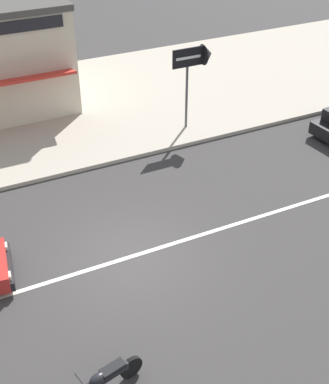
{
  "coord_description": "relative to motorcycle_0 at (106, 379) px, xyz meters",
  "views": [
    {
      "loc": [
        -4.0,
        -10.76,
        10.18
      ],
      "look_at": [
        1.83,
        1.47,
        0.8
      ],
      "focal_mm": 50.0,
      "sensor_mm": 36.0,
      "label": 1
    }
  ],
  "objects": [
    {
      "name": "lane_centre_stripe",
      "position": [
        2.07,
        3.82,
        -0.42
      ],
      "size": [
        50.4,
        0.14,
        0.01
      ],
      "primitive_type": "cube",
      "color": "silver",
      "rests_on": "ground"
    },
    {
      "name": "arrow_signboard",
      "position": [
        7.66,
        9.92,
        2.48
      ],
      "size": [
        1.63,
        0.79,
        3.28
      ],
      "color": "#4C4C51",
      "rests_on": "kerb_strip"
    },
    {
      "name": "ground_plane",
      "position": [
        2.07,
        3.82,
        -0.42
      ],
      "size": [
        160.0,
        160.0,
        0.0
      ],
      "primitive_type": "plane",
      "color": "#383535"
    },
    {
      "name": "motorcycle_0",
      "position": [
        0.0,
        0.0,
        0.0
      ],
      "size": [
        1.77,
        0.66,
        0.8
      ],
      "color": "black",
      "rests_on": "ground"
    },
    {
      "name": "kerb_strip",
      "position": [
        2.07,
        13.74,
        -0.34
      ],
      "size": [
        68.0,
        10.0,
        0.15
      ],
      "primitive_type": "cube",
      "color": "#ADA393",
      "rests_on": "ground"
    }
  ]
}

